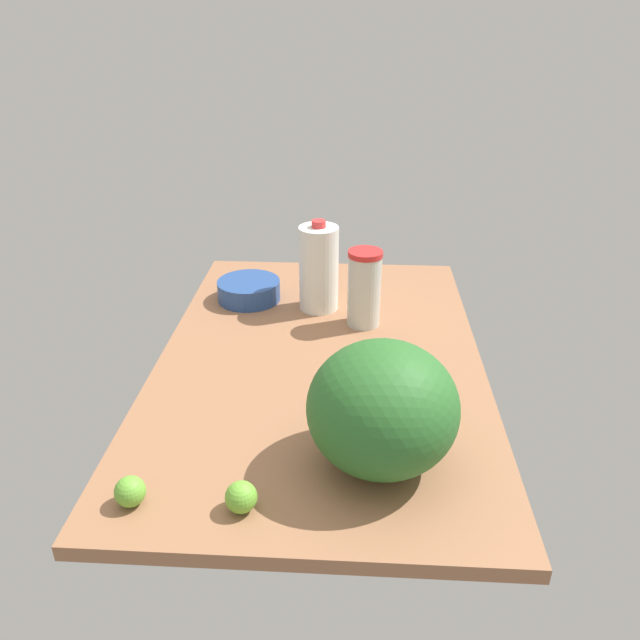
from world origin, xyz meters
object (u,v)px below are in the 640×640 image
Objects in this scene: watermelon at (383,408)px; lime_by_jug at (130,491)px; mixing_bowl at (249,290)px; milk_jug at (319,268)px; tumbler_cup at (364,288)px; lime_loose at (241,497)px.

lime_by_jug is (-13.02, 41.72, -9.31)cm from watermelon.
milk_jug is at bearing -101.76° from mixing_bowl.
tumbler_cup is 55.25cm from watermelon.
milk_jug is at bearing -19.05° from lime_by_jug.
milk_jug is 4.76× the size of lime_by_jug.
lime_loose is at bearing 174.10° from milk_jug.
watermelon is at bearing -166.79° from milk_jug.
tumbler_cup is at bearing -16.42° from lime_loose.
milk_jug reaches higher than lime_by_jug.
mixing_bowl reaches higher than lime_by_jug.
watermelon reaches higher than tumbler_cup.
lime_loose is at bearing 163.58° from tumbler_cup.
mixing_bowl is (4.15, 19.95, -8.85)cm from milk_jug.
watermelon is 4.98× the size of lime_loose.
watermelon is at bearing -176.99° from tumbler_cup.
mixing_bowl is 82.51cm from lime_loose.
watermelon is 65.92cm from milk_jug.
milk_jug is (9.03, 12.16, 1.52)cm from tumbler_cup.
milk_jug reaches higher than watermelon.
watermelon is (-55.14, -2.90, 1.78)cm from tumbler_cup.
watermelon reaches higher than lime_by_jug.
mixing_bowl is at bearing -4.72° from lime_by_jug.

